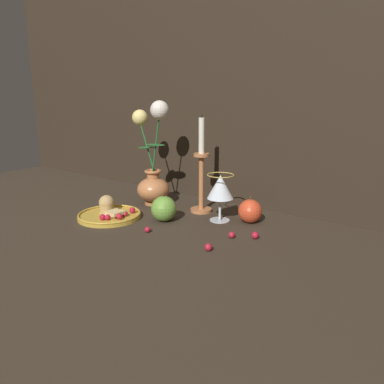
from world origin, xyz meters
The scene contains 12 objects.
ground_plane centered at (0.00, 0.00, 0.00)m, with size 2.40×2.40×0.00m, color #33281E.
wall_back centered at (0.00, 0.30, 0.60)m, with size 2.40×0.04×1.20m, color #2D2319.
vase centered at (-0.20, 0.10, 0.12)m, with size 0.16×0.11×0.36m.
plate_with_pastries centered at (-0.20, -0.09, 0.01)m, with size 0.20×0.20×0.06m.
wine_glass centered at (0.09, 0.09, 0.10)m, with size 0.08×0.08×0.14m.
candlestick centered at (-0.01, 0.13, 0.12)m, with size 0.07×0.07×0.32m.
apple_beside_vase centered at (-0.04, -0.02, 0.04)m, with size 0.08×0.08×0.09m.
apple_near_glass centered at (0.17, 0.13, 0.04)m, with size 0.07×0.07×0.08m.
berry_near_plate centered at (0.25, 0.02, 0.01)m, with size 0.02×0.02×0.02m, color #AD192D.
berry_front_center centered at (-0.01, -0.12, 0.01)m, with size 0.02×0.02×0.02m, color #AD192D.
berry_by_glass_stem centered at (0.20, -0.12, 0.01)m, with size 0.02×0.02×0.02m, color #AD192D.
berry_under_candlestick centered at (0.20, -0.01, 0.01)m, with size 0.02×0.02×0.02m, color #AD192D.
Camera 1 is at (0.69, -0.84, 0.37)m, focal length 35.00 mm.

